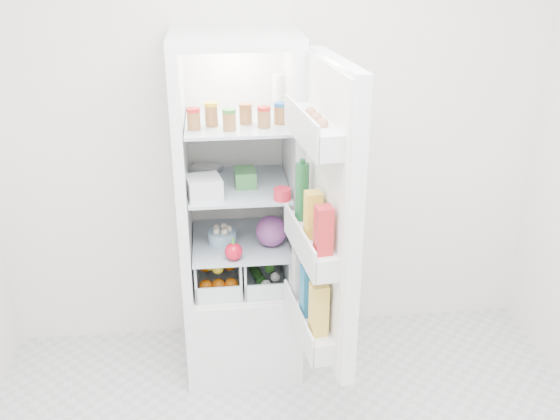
{
  "coord_description": "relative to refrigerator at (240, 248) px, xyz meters",
  "views": [
    {
      "loc": [
        -0.32,
        -1.72,
        2.21
      ],
      "look_at": [
        -0.02,
        0.95,
        1.01
      ],
      "focal_mm": 40.0,
      "sensor_mm": 36.0,
      "label": 1
    }
  ],
  "objects": [
    {
      "name": "fridge_door",
      "position": [
        0.33,
        -0.64,
        0.43
      ],
      "size": [
        0.23,
        0.6,
        1.3
      ],
      "rotation": [
        0.0,
        0.0,
        1.68
      ],
      "color": "white",
      "rests_on": "refrigerator"
    },
    {
      "name": "mushroom_bowl",
      "position": [
        -0.09,
        -0.09,
        0.12
      ],
      "size": [
        0.18,
        0.18,
        0.07
      ],
      "primitive_type": "cylinder",
      "rotation": [
        0.0,
        0.0,
        0.25
      ],
      "color": "#86ADC8",
      "rests_on": "shelf_low"
    },
    {
      "name": "bell_pepper",
      "position": [
        -0.04,
        -0.28,
        0.13
      ],
      "size": [
        0.09,
        0.09,
        0.09
      ],
      "primitive_type": "sphere",
      "color": "red",
      "rests_on": "shelf_low"
    },
    {
      "name": "tub_white",
      "position": [
        -0.17,
        -0.21,
        0.44
      ],
      "size": [
        0.18,
        0.18,
        0.1
      ],
      "primitive_type": "cube",
      "rotation": [
        0.0,
        0.0,
        0.18
      ],
      "color": "silver",
      "rests_on": "shelf_mid"
    },
    {
      "name": "shelf_low",
      "position": [
        -0.0,
        -0.06,
        0.07
      ],
      "size": [
        0.49,
        0.53,
        0.01
      ],
      "primitive_type": "cube",
      "color": "#A5B5C2",
      "rests_on": "refrigerator"
    },
    {
      "name": "foil_tray",
      "position": [
        -0.16,
        0.12,
        0.41
      ],
      "size": [
        0.18,
        0.16,
        0.04
      ],
      "primitive_type": "cube",
      "rotation": [
        0.0,
        0.0,
        -0.41
      ],
      "color": "silver",
      "rests_on": "shelf_mid"
    },
    {
      "name": "squeeze_bottle",
      "position": [
        0.21,
        0.06,
        0.82
      ],
      "size": [
        0.07,
        0.07,
        0.19
      ],
      "primitive_type": "cylinder",
      "rotation": [
        0.0,
        0.0,
        -0.37
      ],
      "color": "silver",
      "rests_on": "shelf_top"
    },
    {
      "name": "citrus_pile",
      "position": [
        -0.12,
        -0.12,
        -0.07
      ],
      "size": [
        0.2,
        0.24,
        0.16
      ],
      "color": "orange",
      "rests_on": "refrigerator"
    },
    {
      "name": "room_walls",
      "position": [
        0.2,
        -1.25,
        0.93
      ],
      "size": [
        3.02,
        3.02,
        2.61
      ],
      "color": "white",
      "rests_on": "ground"
    },
    {
      "name": "tub_green",
      "position": [
        0.03,
        -0.08,
        0.43
      ],
      "size": [
        0.1,
        0.14,
        0.08
      ],
      "primitive_type": "cube",
      "rotation": [
        0.0,
        0.0,
        0.02
      ],
      "color": "#3A813E",
      "rests_on": "shelf_mid"
    },
    {
      "name": "crisper_right",
      "position": [
        0.12,
        -0.06,
        -0.06
      ],
      "size": [
        0.23,
        0.46,
        0.22
      ],
      "primitive_type": null,
      "color": "silver",
      "rests_on": "refrigerator"
    },
    {
      "name": "shelf_top",
      "position": [
        -0.0,
        -0.06,
        0.71
      ],
      "size": [
        0.49,
        0.53,
        0.02
      ],
      "primitive_type": "cube",
      "color": "#A5B5C2",
      "rests_on": "refrigerator"
    },
    {
      "name": "red_cabbage",
      "position": [
        0.15,
        -0.14,
        0.16
      ],
      "size": [
        0.16,
        0.16,
        0.16
      ],
      "primitive_type": "sphere",
      "color": "#5C1F5A",
      "rests_on": "shelf_low"
    },
    {
      "name": "condiment_jars",
      "position": [
        -0.0,
        -0.17,
        0.76
      ],
      "size": [
        0.46,
        0.16,
        0.08
      ],
      "color": "#B21919",
      "rests_on": "shelf_top"
    },
    {
      "name": "crisper_left",
      "position": [
        -0.12,
        -0.06,
        -0.06
      ],
      "size": [
        0.23,
        0.46,
        0.22
      ],
      "primitive_type": null,
      "color": "silver",
      "rests_on": "refrigerator"
    },
    {
      "name": "tin_red",
      "position": [
        0.19,
        -0.28,
        0.42
      ],
      "size": [
        0.11,
        0.11,
        0.06
      ],
      "primitive_type": "cylinder",
      "rotation": [
        0.0,
        0.0,
        -0.41
      ],
      "color": "red",
      "rests_on": "shelf_mid"
    },
    {
      "name": "veg_pile",
      "position": [
        0.13,
        -0.06,
        -0.1
      ],
      "size": [
        0.16,
        0.3,
        0.1
      ],
      "color": "#1F4F1A",
      "rests_on": "refrigerator"
    },
    {
      "name": "shelf_mid",
      "position": [
        -0.0,
        -0.06,
        0.38
      ],
      "size": [
        0.49,
        0.53,
        0.02
      ],
      "primitive_type": "cube",
      "color": "#A5B5C2",
      "rests_on": "refrigerator"
    },
    {
      "name": "refrigerator",
      "position": [
        0.0,
        0.0,
        0.0
      ],
      "size": [
        0.6,
        0.6,
        1.8
      ],
      "color": "white",
      "rests_on": "ground"
    }
  ]
}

